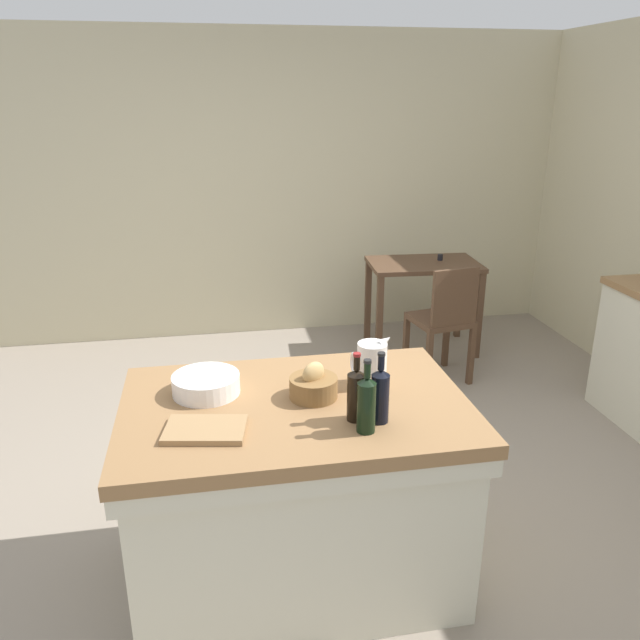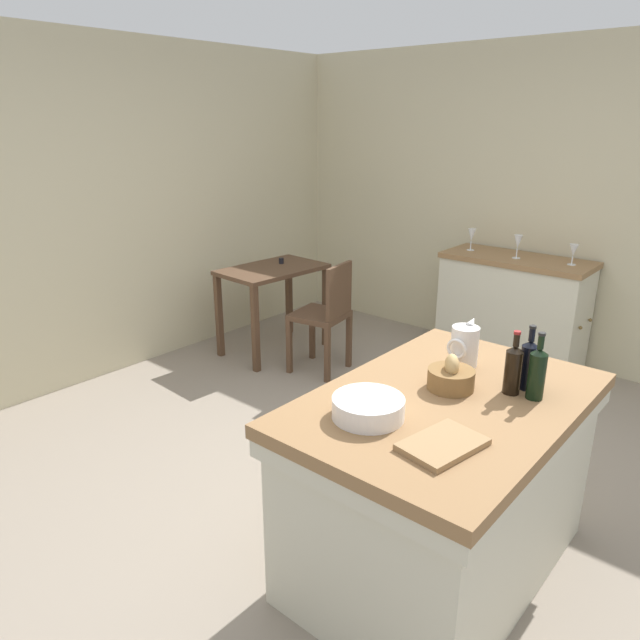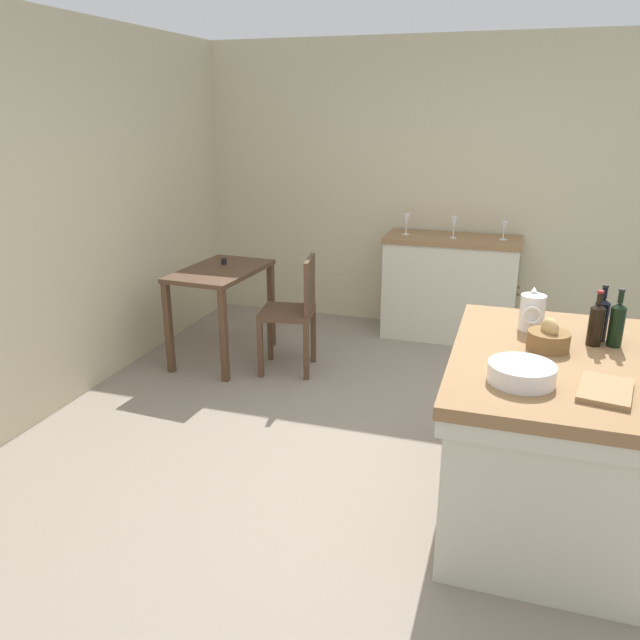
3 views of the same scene
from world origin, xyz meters
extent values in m
plane|color=gray|center=(0.00, 0.00, 0.00)|extent=(6.76, 6.76, 0.00)
cube|color=beige|center=(0.00, 2.60, 1.30)|extent=(5.32, 0.12, 2.60)
cube|color=beige|center=(2.60, 0.00, 1.30)|extent=(0.12, 5.20, 2.60)
cube|color=olive|center=(-0.28, -0.62, 0.84)|extent=(1.44, 0.96, 0.06)
cube|color=beige|center=(-0.28, -0.62, 0.77)|extent=(1.42, 0.94, 0.08)
cube|color=beige|center=(-0.28, -0.62, 0.41)|extent=(1.36, 0.88, 0.81)
cube|color=olive|center=(2.26, 0.14, 0.90)|extent=(0.52, 1.18, 0.04)
cube|color=beige|center=(2.26, 0.14, 0.44)|extent=(0.49, 1.15, 0.88)
sphere|color=brown|center=(2.14, -0.45, 0.48)|extent=(0.03, 0.03, 0.03)
sphere|color=brown|center=(2.38, -0.45, 0.48)|extent=(0.03, 0.03, 0.03)
cube|color=#513826|center=(1.16, 1.86, 0.75)|extent=(0.93, 0.61, 0.04)
cube|color=#513826|center=(0.73, 1.64, 0.37)|extent=(0.05, 0.05, 0.73)
cube|color=#513826|center=(1.56, 1.59, 0.37)|extent=(0.05, 0.05, 0.73)
cube|color=#513826|center=(0.76, 2.13, 0.37)|extent=(0.05, 0.05, 0.73)
cube|color=#513826|center=(1.59, 2.08, 0.37)|extent=(0.05, 0.05, 0.73)
cylinder|color=black|center=(1.31, 1.90, 0.79)|extent=(0.04, 0.04, 0.05)
cube|color=#513826|center=(1.09, 1.27, 0.48)|extent=(0.46, 0.46, 0.04)
cube|color=#513826|center=(1.12, 1.09, 0.71)|extent=(0.36, 0.09, 0.42)
cube|color=#513826|center=(1.24, 1.47, 0.23)|extent=(0.05, 0.05, 0.46)
cube|color=#513826|center=(0.88, 1.41, 0.23)|extent=(0.05, 0.05, 0.46)
cube|color=#513826|center=(1.30, 1.12, 0.23)|extent=(0.05, 0.05, 0.46)
cube|color=#513826|center=(0.94, 1.06, 0.23)|extent=(0.05, 0.05, 0.46)
cylinder|color=white|center=(0.08, -0.51, 0.97)|extent=(0.13, 0.13, 0.19)
cone|color=white|center=(0.14, -0.51, 1.08)|extent=(0.07, 0.04, 0.06)
torus|color=white|center=(0.00, -0.51, 0.98)|extent=(0.02, 0.10, 0.10)
cylinder|color=white|center=(-0.64, -0.47, 0.92)|extent=(0.29, 0.29, 0.08)
cylinder|color=brown|center=(-0.19, -0.59, 0.92)|extent=(0.20, 0.20, 0.09)
ellipsoid|color=tan|center=(-0.19, -0.59, 0.98)|extent=(0.13, 0.11, 0.10)
cube|color=#99754C|center=(-0.65, -0.81, 0.89)|extent=(0.33, 0.25, 0.02)
cylinder|color=black|center=(0.02, -0.84, 0.97)|extent=(0.07, 0.07, 0.20)
cone|color=black|center=(0.02, -0.84, 1.08)|extent=(0.07, 0.07, 0.02)
cylinder|color=black|center=(0.02, -0.84, 1.13)|extent=(0.03, 0.03, 0.07)
cylinder|color=black|center=(0.02, -0.84, 1.16)|extent=(0.03, 0.03, 0.01)
cylinder|color=black|center=(-0.06, -0.81, 0.97)|extent=(0.07, 0.07, 0.19)
cone|color=black|center=(-0.06, -0.81, 1.08)|extent=(0.07, 0.07, 0.02)
cylinder|color=black|center=(-0.06, -0.81, 1.12)|extent=(0.03, 0.03, 0.07)
cylinder|color=maroon|center=(-0.06, -0.81, 1.15)|extent=(0.03, 0.03, 0.01)
cylinder|color=black|center=(-0.05, -0.90, 0.97)|extent=(0.07, 0.07, 0.20)
cone|color=black|center=(-0.05, -0.90, 1.09)|extent=(0.07, 0.07, 0.02)
cylinder|color=black|center=(-0.05, -0.90, 1.13)|extent=(0.03, 0.03, 0.07)
cylinder|color=black|center=(-0.05, -0.90, 1.16)|extent=(0.03, 0.03, 0.01)
cylinder|color=white|center=(2.27, -0.28, 0.93)|extent=(0.06, 0.06, 0.00)
cylinder|color=white|center=(2.27, -0.28, 0.96)|extent=(0.01, 0.01, 0.06)
cone|color=white|center=(2.27, -0.28, 1.04)|extent=(0.07, 0.07, 0.09)
cylinder|color=white|center=(2.21, 0.14, 0.93)|extent=(0.06, 0.06, 0.00)
cylinder|color=white|center=(2.21, 0.14, 0.97)|extent=(0.01, 0.01, 0.08)
cone|color=white|center=(2.21, 0.14, 1.06)|extent=(0.07, 0.07, 0.11)
cylinder|color=white|center=(2.25, 0.56, 0.93)|extent=(0.06, 0.06, 0.00)
cylinder|color=white|center=(2.25, 0.56, 0.96)|extent=(0.01, 0.01, 0.07)
cone|color=white|center=(2.25, 0.56, 1.05)|extent=(0.07, 0.07, 0.11)
camera|label=1|loc=(-0.59, -2.93, 2.08)|focal=35.16mm
camera|label=2|loc=(-2.33, -1.66, 1.99)|focal=32.87mm
camera|label=3|loc=(-3.25, -0.39, 2.00)|focal=35.06mm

